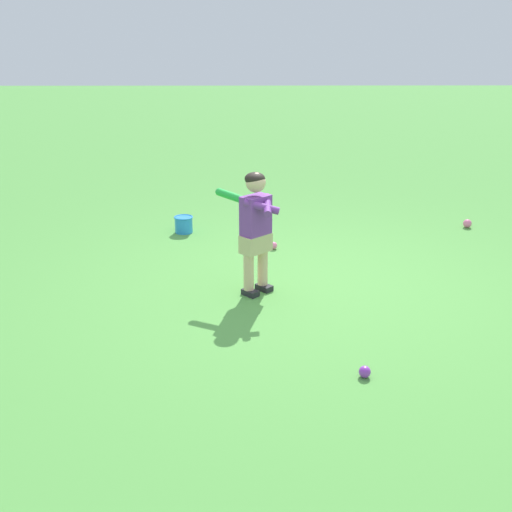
{
  "coord_description": "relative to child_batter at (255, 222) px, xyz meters",
  "views": [
    {
      "loc": [
        0.54,
        5.37,
        2.24
      ],
      "look_at": [
        0.51,
        0.46,
        0.45
      ],
      "focal_mm": 44.81,
      "sensor_mm": 36.0,
      "label": 1
    }
  ],
  "objects": [
    {
      "name": "play_ball_near_batter",
      "position": [
        -0.73,
        1.46,
        -0.61
      ],
      "size": [
        0.08,
        0.08,
        0.08
      ],
      "primitive_type": "sphere",
      "color": "purple",
      "rests_on": "ground"
    },
    {
      "name": "child_batter",
      "position": [
        0.0,
        0.0,
        0.0
      ],
      "size": [
        0.55,
        0.42,
        1.08
      ],
      "color": "#232328",
      "rests_on": "ground"
    },
    {
      "name": "toy_bucket",
      "position": [
        0.8,
        -1.73,
        -0.55
      ],
      "size": [
        0.22,
        0.22,
        0.19
      ],
      "color": "#2884DB",
      "rests_on": "ground"
    },
    {
      "name": "play_ball_far_left",
      "position": [
        -2.49,
        -1.89,
        -0.6
      ],
      "size": [
        0.1,
        0.1,
        0.1
      ],
      "primitive_type": "sphere",
      "color": "pink",
      "rests_on": "ground"
    },
    {
      "name": "ground_plane",
      "position": [
        -0.51,
        -0.16,
        -0.65
      ],
      "size": [
        40.0,
        40.0,
        0.0
      ],
      "primitive_type": "plane",
      "color": "#519942"
    },
    {
      "name": "play_ball_behind_batter",
      "position": [
        -0.2,
        -1.15,
        -0.61
      ],
      "size": [
        0.08,
        0.08,
        0.08
      ],
      "primitive_type": "sphere",
      "color": "pink",
      "rests_on": "ground"
    }
  ]
}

